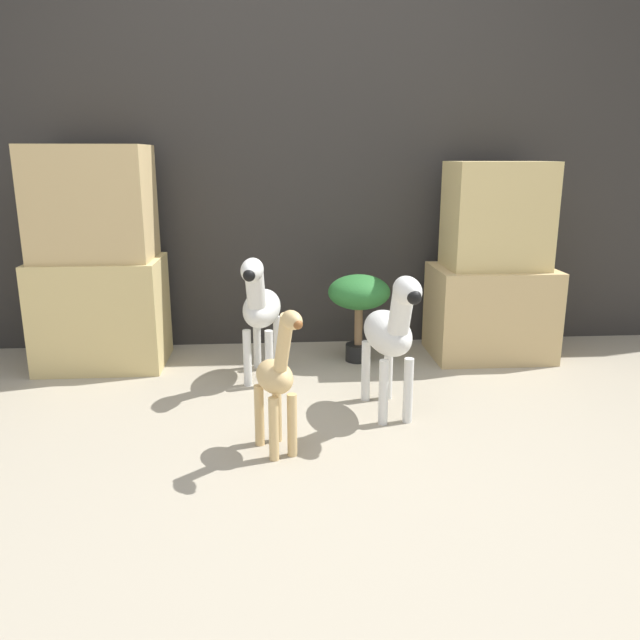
{
  "coord_description": "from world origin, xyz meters",
  "views": [
    {
      "loc": [
        -0.13,
        -2.04,
        1.1
      ],
      "look_at": [
        0.07,
        0.75,
        0.36
      ],
      "focal_mm": 35.0,
      "sensor_mm": 36.0,
      "label": 1
    }
  ],
  "objects_px": {
    "zebra_left": "(260,306)",
    "potted_palm_front": "(359,297)",
    "zebra_right": "(391,331)",
    "giraffe_figurine": "(277,380)"
  },
  "relations": [
    {
      "from": "potted_palm_front",
      "to": "giraffe_figurine",
      "type": "bearing_deg",
      "value": -112.7
    },
    {
      "from": "zebra_right",
      "to": "zebra_left",
      "type": "xyz_separation_m",
      "value": [
        -0.56,
        0.48,
        0.0
      ]
    },
    {
      "from": "zebra_right",
      "to": "giraffe_figurine",
      "type": "xyz_separation_m",
      "value": [
        -0.48,
        -0.33,
        -0.09
      ]
    },
    {
      "from": "zebra_left",
      "to": "potted_palm_front",
      "type": "xyz_separation_m",
      "value": [
        0.52,
        0.26,
        -0.02
      ]
    },
    {
      "from": "zebra_left",
      "to": "potted_palm_front",
      "type": "distance_m",
      "value": 0.59
    },
    {
      "from": "zebra_left",
      "to": "potted_palm_front",
      "type": "height_order",
      "value": "zebra_left"
    },
    {
      "from": "zebra_right",
      "to": "zebra_left",
      "type": "height_order",
      "value": "same"
    },
    {
      "from": "zebra_right",
      "to": "giraffe_figurine",
      "type": "distance_m",
      "value": 0.59
    },
    {
      "from": "giraffe_figurine",
      "to": "potted_palm_front",
      "type": "height_order",
      "value": "giraffe_figurine"
    },
    {
      "from": "zebra_left",
      "to": "potted_palm_front",
      "type": "relative_size",
      "value": 1.36
    }
  ]
}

